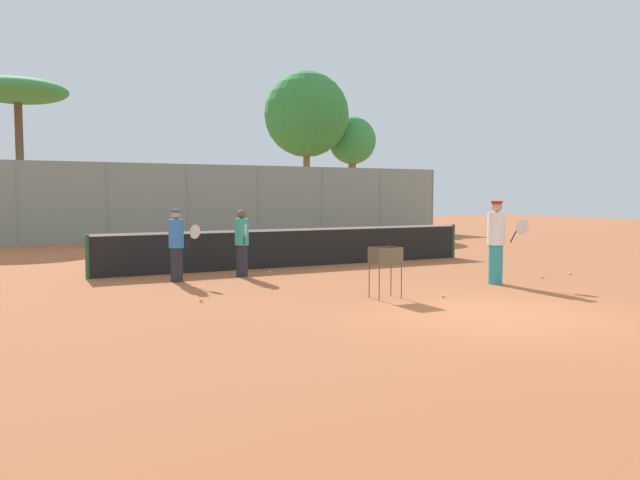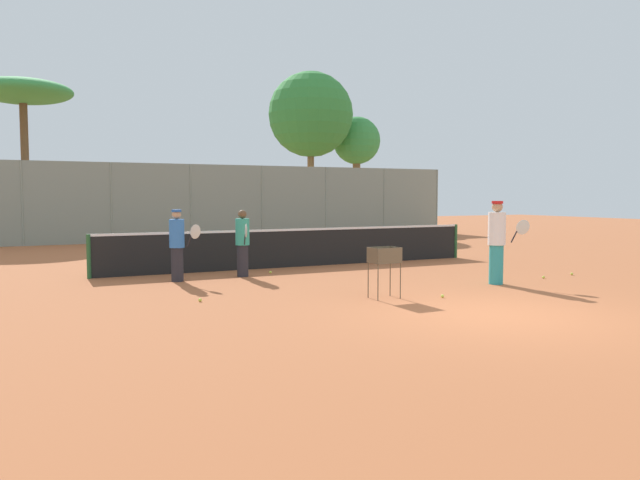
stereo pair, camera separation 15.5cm
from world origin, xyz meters
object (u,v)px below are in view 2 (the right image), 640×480
Objects in this scene: player_white_outfit at (243,242)px; ball_cart at (384,259)px; player_yellow_shirt at (177,244)px; parked_car at (145,224)px; player_red_cap at (497,241)px; tennis_net at (298,247)px.

player_white_outfit reaches higher than ball_cart.
parked_car is at bearing 134.15° from player_yellow_shirt.
player_red_cap reaches higher than parked_car.
player_red_cap is 1.12× the size of player_yellow_shirt.
player_white_outfit is 4.49m from ball_cart.
parked_car is (2.24, 15.34, -0.21)m from player_yellow_shirt.
tennis_net is at bearing 73.55° from player_yellow_shirt.
player_white_outfit reaches higher than parked_car.
player_yellow_shirt is at bearing -74.87° from player_white_outfit.
ball_cart is at bearing 28.01° from player_white_outfit.
player_white_outfit is at bearing 107.54° from ball_cart.
parked_car is at bearing -171.79° from player_white_outfit.
player_yellow_shirt is at bearing -158.91° from tennis_net.
player_white_outfit is at bearing 176.47° from player_red_cap.
player_yellow_shirt is (-3.75, -1.45, 0.31)m from tennis_net.
player_yellow_shirt is 15.50m from parked_car.
player_red_cap is 19.43m from parked_car.
tennis_net is 5.65m from ball_cart.
ball_cart is at bearing -97.69° from tennis_net.
ball_cart is (3.00, -4.15, -0.11)m from player_yellow_shirt.
parked_car is (-0.75, 19.49, -0.10)m from ball_cart.
player_red_cap is at bearing -63.38° from tennis_net.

